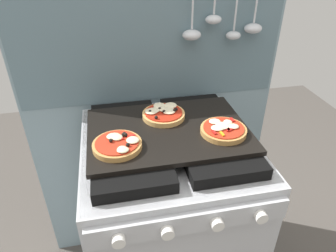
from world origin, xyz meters
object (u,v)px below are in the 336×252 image
(pizza_center, at_px, (164,113))
(stove, at_px, (168,222))
(pizza_left, at_px, (118,144))
(pizza_right, at_px, (223,129))
(baking_tray, at_px, (168,130))

(pizza_center, bearing_deg, stove, -90.67)
(pizza_left, bearing_deg, pizza_right, 2.52)
(pizza_right, relative_size, pizza_center, 1.00)
(pizza_left, relative_size, pizza_right, 1.00)
(baking_tray, bearing_deg, pizza_right, -19.72)
(stove, xyz_separation_m, pizza_center, (0.00, 0.08, 0.48))
(pizza_right, bearing_deg, stove, 160.76)
(pizza_right, bearing_deg, pizza_center, 140.37)
(baking_tray, height_order, pizza_left, pizza_left)
(pizza_right, xyz_separation_m, pizza_center, (-0.17, 0.14, 0.00))
(baking_tray, relative_size, pizza_left, 3.54)
(pizza_left, height_order, pizza_center, same)
(baking_tray, relative_size, pizza_center, 3.54)
(stove, height_order, pizza_center, pizza_center)
(stove, distance_m, pizza_left, 0.51)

